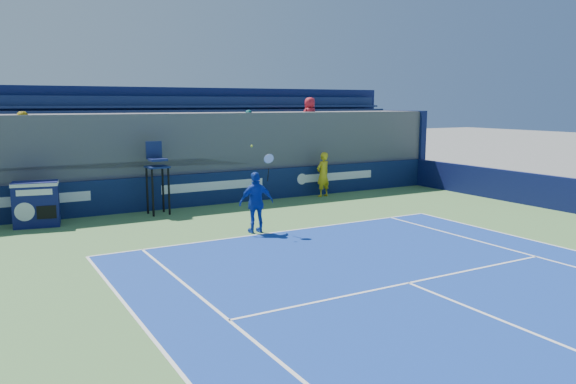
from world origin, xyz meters
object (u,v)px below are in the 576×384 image
match_clock (36,203)px  umpire_chair (157,170)px  tennis_player (256,202)px  ball_person (323,174)px

match_clock → umpire_chair: umpire_chair is taller
umpire_chair → tennis_player: 4.50m
tennis_player → match_clock: bearing=143.2°
match_clock → umpire_chair: bearing=0.9°
ball_person → umpire_chair: size_ratio=0.72×
match_clock → tennis_player: 6.82m
ball_person → match_clock: size_ratio=1.26×
ball_person → umpire_chair: 6.89m
ball_person → umpire_chair: bearing=-12.0°
ball_person → match_clock: ball_person is taller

